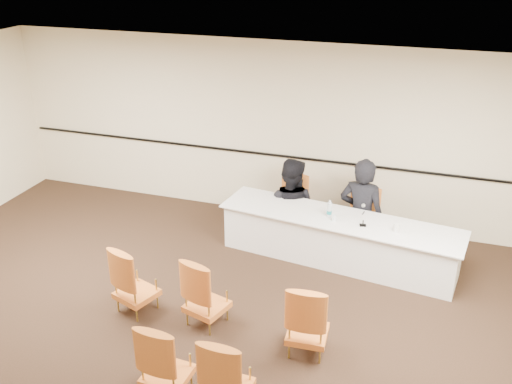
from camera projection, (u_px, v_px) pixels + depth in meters
The scene contains 19 objects.
floor at pixel (192, 361), 6.59m from camera, with size 10.00×10.00×0.00m, color black.
ceiling at pixel (177, 110), 5.34m from camera, with size 10.00×10.00×0.00m, color silver.
wall_back at pixel (287, 133), 9.42m from camera, with size 10.00×0.04×3.00m, color #F8ECC3.
wall_rail at pixel (285, 156), 9.55m from camera, with size 9.80×0.04×0.03m, color black.
panel_table at pixel (338, 239), 8.47m from camera, with size 3.58×0.83×0.72m, color white, non-canonical shape.
panelist_main at pixel (361, 217), 8.78m from camera, with size 0.71×0.46×1.94m, color black.
panelist_main_chair at pixel (361, 220), 8.80m from camera, with size 0.50×0.50×0.95m, color orange, non-canonical shape.
panelist_second at pixel (290, 211), 9.31m from camera, with size 0.89×0.69×1.83m, color black.
panelist_second_chair at pixel (290, 205), 9.26m from camera, with size 0.50×0.50×0.95m, color orange, non-canonical shape.
papers at pixel (359, 225), 8.12m from camera, with size 0.30×0.22×0.00m, color white.
microphone at pixel (364, 217), 8.04m from camera, with size 0.10×0.20×0.28m, color black, non-canonical shape.
water_bottle at pixel (329, 209), 8.32m from camera, with size 0.08×0.08×0.26m, color #177D82, non-canonical shape.
drinking_glass at pixel (334, 218), 8.22m from camera, with size 0.06×0.06×0.10m, color white.
coffee_cup at pixel (397, 228), 7.91m from camera, with size 0.09×0.09×0.13m, color white.
aud_chair_front_left at pixel (135, 279), 7.30m from camera, with size 0.50×0.50×0.95m, color orange, non-canonical shape.
aud_chair_front_mid at pixel (206, 291), 7.05m from camera, with size 0.50×0.50×0.95m, color orange, non-canonical shape.
aud_chair_front_right at pixel (308, 318), 6.56m from camera, with size 0.50×0.50×0.95m, color orange, non-canonical shape.
aud_chair_back_mid at pixel (166, 358), 5.94m from camera, with size 0.50×0.50×0.95m, color orange, non-canonical shape.
aud_chair_back_right at pixel (227, 373), 5.74m from camera, with size 0.50×0.50×0.95m, color orange, non-canonical shape.
Camera 1 is at (2.33, -4.68, 4.52)m, focal length 40.00 mm.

